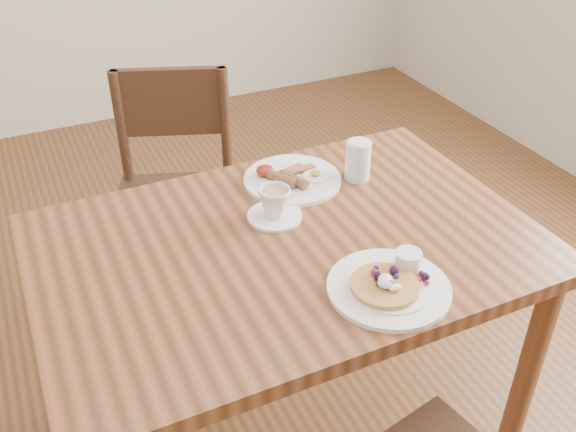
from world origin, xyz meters
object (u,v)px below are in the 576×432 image
object	(u,v)px
water_glass	(358,161)
teacup_saucer	(274,205)
dining_table	(288,272)
chair_far	(176,189)
pancake_plate	(390,284)
breakfast_plate	(291,178)

from	to	relation	value
water_glass	teacup_saucer	bearing A→B (deg)	-164.34
dining_table	teacup_saucer	distance (m)	0.17
chair_far	water_glass	xyz separation A→B (m)	(0.37, -0.57, 0.31)
pancake_plate	water_glass	xyz separation A→B (m)	(0.17, 0.44, 0.04)
breakfast_plate	water_glass	world-z (taller)	water_glass
pancake_plate	teacup_saucer	distance (m)	0.38
dining_table	pancake_plate	size ratio (longest dim) A/B	4.44
water_glass	dining_table	bearing A→B (deg)	-148.38
dining_table	water_glass	size ratio (longest dim) A/B	10.74
dining_table	teacup_saucer	xyz separation A→B (m)	(0.01, 0.10, 0.14)
pancake_plate	breakfast_plate	size ratio (longest dim) A/B	1.00
dining_table	teacup_saucer	world-z (taller)	teacup_saucer
breakfast_plate	teacup_saucer	bearing A→B (deg)	-128.85
chair_far	teacup_saucer	distance (m)	0.72
dining_table	water_glass	xyz separation A→B (m)	(0.30, 0.18, 0.15)
breakfast_plate	water_glass	bearing A→B (deg)	-18.85
chair_far	water_glass	distance (m)	0.75
teacup_saucer	water_glass	xyz separation A→B (m)	(0.29, 0.08, 0.02)
chair_far	breakfast_plate	size ratio (longest dim) A/B	3.26
dining_table	chair_far	distance (m)	0.78
dining_table	pancake_plate	bearing A→B (deg)	-64.34
chair_far	water_glass	bearing A→B (deg)	143.60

